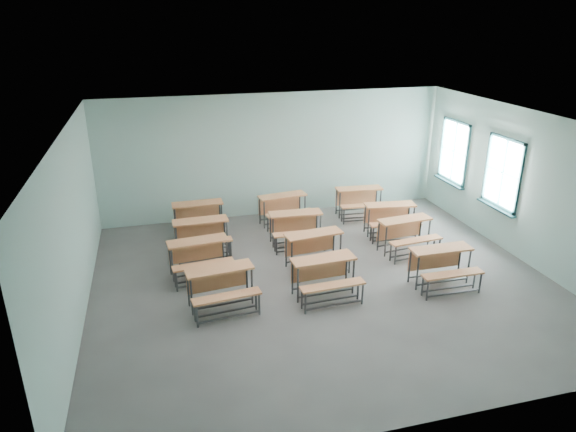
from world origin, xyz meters
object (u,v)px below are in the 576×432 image
object	(u,v)px
desk_unit_r2c1	(296,224)
desk_unit_r2c2	(391,215)
desk_unit_r2c0	(202,232)
desk_unit_r0c0	(221,283)
desk_unit_r1c1	(316,246)
desk_unit_r0c2	(443,262)
desk_unit_r1c2	(407,231)
desk_unit_r1c0	(199,253)
desk_unit_r3c0	(198,214)
desk_unit_r3c1	(284,205)
desk_unit_r0c1	(325,272)
desk_unit_r3c2	(360,198)

from	to	relation	value
desk_unit_r2c1	desk_unit_r2c2	world-z (taller)	same
desk_unit_r2c0	desk_unit_r2c1	world-z (taller)	same
desk_unit_r0c0	desk_unit_r1c1	world-z (taller)	same
desk_unit_r0c2	desk_unit_r1c2	size ratio (longest dim) A/B	0.95
desk_unit_r1c0	desk_unit_r3c0	xyz separation A→B (m)	(0.20, 2.24, 0.00)
desk_unit_r0c0	desk_unit_r1c0	distance (m)	1.36
desk_unit_r1c1	desk_unit_r3c1	size ratio (longest dim) A/B	0.99
desk_unit_r3c0	desk_unit_r1c1	bearing A→B (deg)	-49.37
desk_unit_r1c2	desk_unit_r2c2	bearing A→B (deg)	80.18
desk_unit_r0c1	desk_unit_r3c1	size ratio (longest dim) A/B	0.95
desk_unit_r1c2	desk_unit_r3c0	xyz separation A→B (m)	(-4.39, 2.26, 0.00)
desk_unit_r0c1	desk_unit_r3c2	size ratio (longest dim) A/B	0.98
desk_unit_r1c1	desk_unit_r3c0	size ratio (longest dim) A/B	1.06
desk_unit_r3c0	desk_unit_r0c2	bearing A→B (deg)	-42.00
desk_unit_r1c1	desk_unit_r3c2	distance (m)	3.26
desk_unit_r0c0	desk_unit_r2c1	bearing A→B (deg)	42.31
desk_unit_r0c2	desk_unit_r2c0	bearing A→B (deg)	148.91
desk_unit_r1c1	desk_unit_r0c2	bearing A→B (deg)	-38.42
desk_unit_r1c1	desk_unit_r2c2	size ratio (longest dim) A/B	0.99
desk_unit_r3c0	desk_unit_r3c1	size ratio (longest dim) A/B	0.93
desk_unit_r2c1	desk_unit_r2c2	distance (m)	2.35
desk_unit_r1c2	desk_unit_r3c1	xyz separation A→B (m)	(-2.24, 2.28, 0.00)
desk_unit_r0c0	desk_unit_r2c2	bearing A→B (deg)	21.23
desk_unit_r1c0	desk_unit_r2c2	size ratio (longest dim) A/B	0.99
desk_unit_r1c0	desk_unit_r2c1	distance (m)	2.52
desk_unit_r0c1	desk_unit_r0c2	xyz separation A→B (m)	(2.36, -0.17, 0.00)
desk_unit_r2c0	desk_unit_r1c1	bearing A→B (deg)	-32.73
desk_unit_r0c1	desk_unit_r0c0	bearing A→B (deg)	174.30
desk_unit_r3c0	desk_unit_r3c1	bearing A→B (deg)	0.14
desk_unit_r1c1	desk_unit_r1c2	xyz separation A→B (m)	(2.21, 0.23, 0.00)
desk_unit_r1c1	desk_unit_r1c2	bearing A→B (deg)	-0.53
desk_unit_r1c2	desk_unit_r0c0	bearing A→B (deg)	-168.74
desk_unit_r2c2	desk_unit_r3c2	bearing A→B (deg)	107.44
desk_unit_r3c1	desk_unit_r3c2	size ratio (longest dim) A/B	1.03
desk_unit_r3c2	desk_unit_r0c2	bearing A→B (deg)	-83.30
desk_unit_r2c2	desk_unit_r3c1	xyz separation A→B (m)	(-2.31, 1.32, 0.00)
desk_unit_r1c0	desk_unit_r2c1	world-z (taller)	same
desk_unit_r0c2	desk_unit_r3c0	size ratio (longest dim) A/B	1.00
desk_unit_r1c1	desk_unit_r2c1	bearing A→B (deg)	86.45
desk_unit_r2c1	desk_unit_r2c2	xyz separation A→B (m)	(2.34, -0.05, 0.00)
desk_unit_r0c1	desk_unit_r1c2	xyz separation A→B (m)	(2.40, 1.41, 0.00)
desk_unit_r0c2	desk_unit_r2c2	bearing A→B (deg)	87.96
desk_unit_r0c2	desk_unit_r1c2	world-z (taller)	same
desk_unit_r0c1	desk_unit_r1c2	world-z (taller)	same
desk_unit_r0c0	desk_unit_r2c0	size ratio (longest dim) A/B	1.05
desk_unit_r0c0	desk_unit_r2c0	distance (m)	2.43
desk_unit_r2c2	desk_unit_r3c2	world-z (taller)	same
desk_unit_r2c2	desk_unit_r1c2	bearing A→B (deg)	-86.99
desk_unit_r2c0	desk_unit_r2c1	xyz separation A→B (m)	(2.16, -0.10, 0.00)
desk_unit_r3c2	desk_unit_r2c2	bearing A→B (deg)	-75.06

